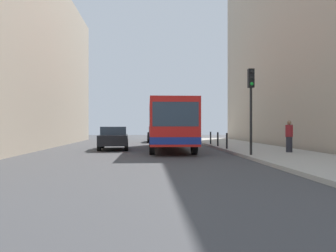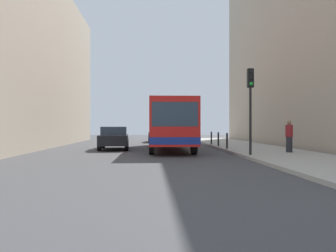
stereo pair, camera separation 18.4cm
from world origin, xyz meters
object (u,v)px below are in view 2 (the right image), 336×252
Objects in this scene: bus at (169,123)px; car_behind_bus at (159,134)px; car_beside_bus at (114,137)px; traffic_light at (250,95)px; pedestrian_near_signal at (289,136)px; bollard_mid at (218,139)px; bollard_far at (211,138)px; bollard_near at (227,141)px.

car_behind_bus is (-0.40, 10.44, -0.94)m from bus.
traffic_light is at bearing 134.58° from car_beside_bus.
bus is 2.69× the size of traffic_light.
pedestrian_near_signal is (2.50, 1.45, -2.03)m from traffic_light.
bollard_mid is 6.11m from pedestrian_near_signal.
car_beside_bus is 2.72× the size of pedestrian_near_signal.
bus is 7.20m from traffic_light.
bus is 2.45× the size of car_beside_bus.
car_behind_bus is 4.69× the size of bollard_mid.
bollard_mid and bollard_far have the same top height.
bollard_near and bollard_mid have the same top height.
pedestrian_near_signal reaches higher than car_beside_bus.
bollard_near is (3.43, -1.76, -1.10)m from bus.
bollard_mid is (-0.10, 6.97, -2.38)m from traffic_light.
traffic_light is (7.11, -6.43, 2.22)m from car_beside_bus.
car_beside_bus is 7.31m from bollard_near.
bollard_far is 8.50m from pedestrian_near_signal.
pedestrian_near_signal is (2.60, -5.52, 0.35)m from bollard_mid.
bollard_far is at bearing 90.60° from traffic_light.
car_behind_bus is 2.69× the size of pedestrian_near_signal.
bus is 6.66× the size of pedestrian_near_signal.
bollard_far is (-0.10, 9.54, -2.38)m from traffic_light.
bus reaches higher than car_beside_bus.
pedestrian_near_signal is at bearing -72.19° from bollard_far.
traffic_light is at bearing -89.18° from bollard_mid.
pedestrian_near_signal reaches higher than car_behind_bus.
bus is 2.47× the size of car_behind_bus.
bus is 11.61× the size of bollard_far.
bollard_near is 1.00× the size of bollard_far.
pedestrian_near_signal reaches higher than bollard_mid.
bus is at bearing -135.33° from bollard_far.
traffic_light reaches higher than car_behind_bus.
traffic_light is 4.32× the size of bollard_far.
pedestrian_near_signal is (9.61, -4.98, 0.19)m from car_beside_bus.
car_behind_bus is 4.69× the size of bollard_near.
bollard_mid is at bearing 90.00° from bollard_near.
car_beside_bus and car_behind_bus have the same top height.
bollard_far is at bearing -135.06° from bus.
car_behind_bus is 8.02m from bollard_far.
bus reaches higher than car_behind_bus.
bus is at bearing 152.91° from bollard_near.
bollard_far is 0.57× the size of pedestrian_near_signal.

